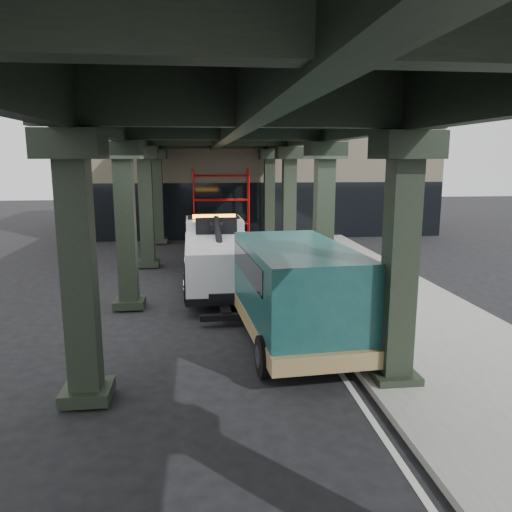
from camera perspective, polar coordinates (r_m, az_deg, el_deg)
ground at (r=13.85m, az=-1.08°, el=-7.94°), size 90.00×90.00×0.00m
sidewalk at (r=16.69m, az=13.85°, el=-4.68°), size 5.00×40.00×0.15m
lane_stripe at (r=15.97m, az=4.33°, el=-5.35°), size 0.12×38.00×0.01m
viaduct at (r=15.09m, az=-3.47°, el=14.65°), size 7.40×32.00×6.40m
building at (r=33.20m, az=-0.98°, el=10.16°), size 22.00×10.00×8.00m
scaffolding at (r=27.81m, az=-4.01°, el=6.06°), size 3.08×0.88×4.00m
tow_truck at (r=17.82m, az=-4.49°, el=0.42°), size 2.45×7.77×2.53m
towed_van at (r=12.37m, az=4.12°, el=-3.78°), size 2.85×6.32×2.50m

